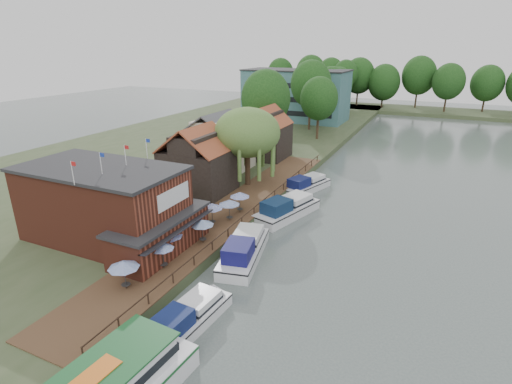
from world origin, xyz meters
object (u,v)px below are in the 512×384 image
at_px(cottage_a, 198,160).
at_px(cruiser_2, 287,206).
at_px(cruiser_0, 188,315).
at_px(swan, 120,352).
at_px(cruiser_3, 307,183).
at_px(umbrella_4, 212,214).
at_px(umbrella_6, 240,202).
at_px(cottage_b, 217,141).
at_px(cottage_c, 266,132).
at_px(hotel_block, 296,95).
at_px(umbrella_2, 170,243).
at_px(cruiser_1, 244,246).
at_px(umbrella_1, 163,255).
at_px(umbrella_5, 229,210).
at_px(umbrella_3, 202,231).
at_px(willow, 247,147).
at_px(umbrella_0, 125,275).
at_px(pub, 120,206).

distance_m(cottage_a, cruiser_2, 12.96).
height_order(cruiser_0, swan, cruiser_0).
bearing_deg(cruiser_3, cruiser_2, -67.51).
xyz_separation_m(umbrella_4, umbrella_6, (1.07, 4.23, 0.00)).
relative_size(umbrella_6, cruiser_3, 0.25).
bearing_deg(cottage_b, umbrella_4, -61.59).
bearing_deg(cruiser_3, cottage_c, 154.20).
bearing_deg(cottage_a, hotel_block, 97.13).
distance_m(cottage_b, swan, 38.69).
distance_m(umbrella_2, cruiser_1, 6.77).
height_order(umbrella_1, swan, umbrella_1).
xyz_separation_m(umbrella_5, swan, (2.53, -19.40, -2.07)).
bearing_deg(cruiser_2, umbrella_4, -109.22).
relative_size(cottage_c, umbrella_4, 3.58).
distance_m(umbrella_3, cruiser_0, 10.91).
height_order(willow, cruiser_1, willow).
bearing_deg(umbrella_5, umbrella_0, -94.34).
height_order(umbrella_5, cruiser_0, umbrella_5).
relative_size(cruiser_1, cruiser_2, 0.99).
xyz_separation_m(umbrella_0, umbrella_2, (-0.09, 5.77, 0.00)).
height_order(umbrella_3, umbrella_4, same).
xyz_separation_m(umbrella_0, swan, (3.64, -4.75, -2.07)).
relative_size(umbrella_4, cruiser_2, 0.23).
bearing_deg(umbrella_2, cottage_a, 113.75).
relative_size(hotel_block, cruiser_3, 2.72).
distance_m(willow, umbrella_1, 23.01).
relative_size(cottage_c, umbrella_2, 3.51).
bearing_deg(willow, cruiser_0, -72.44).
height_order(umbrella_3, cruiser_2, umbrella_3).
bearing_deg(umbrella_1, swan, -71.16).
bearing_deg(cruiser_1, cruiser_0, -97.76).
height_order(cottage_a, cruiser_2, cottage_a).
bearing_deg(hotel_block, swan, -77.94).
distance_m(cottage_c, umbrella_4, 27.98).
height_order(umbrella_0, cruiser_1, umbrella_0).
bearing_deg(cruiser_3, willow, -133.72).
height_order(umbrella_4, swan, umbrella_4).
bearing_deg(umbrella_0, cruiser_0, -5.85).
bearing_deg(umbrella_1, cottage_a, 113.57).
bearing_deg(umbrella_2, umbrella_4, 89.39).
height_order(umbrella_0, umbrella_3, same).
bearing_deg(cottage_a, willow, 48.01).
height_order(pub, cottage_a, cottage_a).
bearing_deg(cruiser_0, umbrella_4, 118.52).
bearing_deg(willow, pub, -99.93).
height_order(cottage_a, swan, cottage_a).
distance_m(cottage_b, cottage_c, 9.85).
relative_size(hotel_block, swan, 57.73).
distance_m(cottage_b, umbrella_0, 32.81).
height_order(cruiser_0, cruiser_2, cruiser_2).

